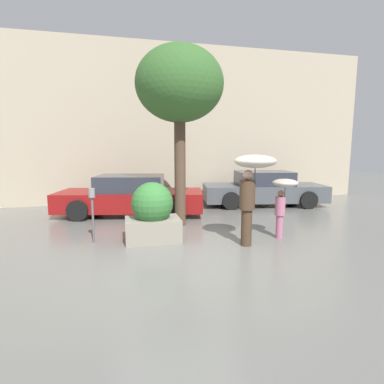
{
  "coord_description": "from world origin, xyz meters",
  "views": [
    {
      "loc": [
        -0.95,
        -5.25,
        2.07
      ],
      "look_at": [
        0.61,
        1.6,
        1.05
      ],
      "focal_mm": 28.0,
      "sensor_mm": 36.0,
      "label": 1
    }
  ],
  "objects_px": {
    "person_adult": "(252,177)",
    "parking_meter": "(92,204)",
    "planter_box": "(152,213)",
    "parked_car_far": "(263,189)",
    "parked_car_near": "(131,197)",
    "street_tree": "(180,86)",
    "person_child": "(283,195)"
  },
  "relations": [
    {
      "from": "person_adult",
      "to": "parking_meter",
      "type": "distance_m",
      "value": 3.5
    },
    {
      "from": "planter_box",
      "to": "person_adult",
      "type": "xyz_separation_m",
      "value": [
        2.01,
        -0.85,
        0.85
      ]
    },
    {
      "from": "parking_meter",
      "to": "parked_car_far",
      "type": "bearing_deg",
      "value": 30.54
    },
    {
      "from": "parked_car_far",
      "to": "parked_car_near",
      "type": "bearing_deg",
      "value": 106.98
    },
    {
      "from": "parked_car_far",
      "to": "street_tree",
      "type": "height_order",
      "value": "street_tree"
    },
    {
      "from": "planter_box",
      "to": "person_child",
      "type": "height_order",
      "value": "person_child"
    },
    {
      "from": "street_tree",
      "to": "parked_car_near",
      "type": "bearing_deg",
      "value": 127.92
    },
    {
      "from": "parked_car_near",
      "to": "parked_car_far",
      "type": "height_order",
      "value": "same"
    },
    {
      "from": "planter_box",
      "to": "street_tree",
      "type": "xyz_separation_m",
      "value": [
        0.87,
        1.24,
        3.02
      ]
    },
    {
      "from": "street_tree",
      "to": "person_child",
      "type": "bearing_deg",
      "value": -40.58
    },
    {
      "from": "person_adult",
      "to": "parked_car_near",
      "type": "distance_m",
      "value": 4.54
    },
    {
      "from": "planter_box",
      "to": "parked_car_far",
      "type": "bearing_deg",
      "value": 38.35
    },
    {
      "from": "planter_box",
      "to": "parking_meter",
      "type": "height_order",
      "value": "planter_box"
    },
    {
      "from": "person_adult",
      "to": "parked_car_far",
      "type": "distance_m",
      "value": 5.06
    },
    {
      "from": "planter_box",
      "to": "street_tree",
      "type": "relative_size",
      "value": 0.28
    },
    {
      "from": "person_child",
      "to": "parking_meter",
      "type": "distance_m",
      "value": 4.27
    },
    {
      "from": "planter_box",
      "to": "parked_car_near",
      "type": "height_order",
      "value": "planter_box"
    },
    {
      "from": "person_child",
      "to": "parked_car_near",
      "type": "relative_size",
      "value": 0.3
    },
    {
      "from": "planter_box",
      "to": "parking_meter",
      "type": "xyz_separation_m",
      "value": [
        -1.3,
        0.13,
        0.25
      ]
    },
    {
      "from": "person_adult",
      "to": "person_child",
      "type": "xyz_separation_m",
      "value": [
        0.92,
        0.33,
        -0.46
      ]
    },
    {
      "from": "parked_car_near",
      "to": "street_tree",
      "type": "height_order",
      "value": "street_tree"
    },
    {
      "from": "person_child",
      "to": "parked_car_near",
      "type": "bearing_deg",
      "value": -166.07
    },
    {
      "from": "planter_box",
      "to": "parked_car_near",
      "type": "xyz_separation_m",
      "value": [
        -0.41,
        2.88,
        -0.05
      ]
    },
    {
      "from": "person_adult",
      "to": "planter_box",
      "type": "bearing_deg",
      "value": -170.58
    },
    {
      "from": "parked_car_far",
      "to": "planter_box",
      "type": "bearing_deg",
      "value": 137.99
    },
    {
      "from": "planter_box",
      "to": "person_child",
      "type": "distance_m",
      "value": 3.0
    },
    {
      "from": "planter_box",
      "to": "person_adult",
      "type": "distance_m",
      "value": 2.34
    },
    {
      "from": "person_adult",
      "to": "parked_car_near",
      "type": "bearing_deg",
      "value": 155.36
    },
    {
      "from": "parked_car_near",
      "to": "street_tree",
      "type": "xyz_separation_m",
      "value": [
        1.28,
        -1.64,
        3.08
      ]
    },
    {
      "from": "parked_car_far",
      "to": "street_tree",
      "type": "distance_m",
      "value": 5.22
    },
    {
      "from": "person_adult",
      "to": "parked_car_far",
      "type": "bearing_deg",
      "value": 93.36
    },
    {
      "from": "street_tree",
      "to": "parking_meter",
      "type": "height_order",
      "value": "street_tree"
    }
  ]
}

